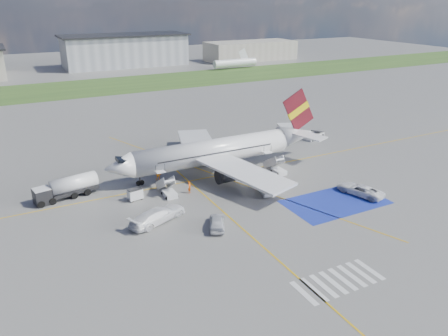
{
  "coord_description": "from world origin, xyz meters",
  "views": [
    {
      "loc": [
        -28.55,
        -44.84,
        26.19
      ],
      "look_at": [
        -1.76,
        6.54,
        3.5
      ],
      "focal_mm": 35.0,
      "sensor_mm": 36.0,
      "label": 1
    }
  ],
  "objects": [
    {
      "name": "crew_fwd",
      "position": [
        -6.53,
        8.07,
        0.88
      ],
      "size": [
        0.75,
        0.75,
        1.75
      ],
      "primitive_type": "imported",
      "rotation": [
        0.0,
        0.0,
        0.78
      ],
      "color": "#FF5E0D",
      "rests_on": "ground"
    },
    {
      "name": "fuel_tanker",
      "position": [
        -22.33,
        14.6,
        1.25
      ],
      "size": [
        8.94,
        3.89,
        2.96
      ],
      "rotation": [
        0.0,
        0.0,
        0.18
      ],
      "color": "black",
      "rests_on": "ground"
    },
    {
      "name": "car_silver_b",
      "position": [
        2.93,
        2.89,
        0.67
      ],
      "size": [
        2.35,
        4.27,
        1.34
      ],
      "primitive_type": "imported",
      "rotation": [
        0.0,
        0.0,
        2.9
      ],
      "color": "#ACAEB3",
      "rests_on": "ground"
    },
    {
      "name": "car_silver_a",
      "position": [
        -7.6,
        -2.85,
        0.79
      ],
      "size": [
        3.72,
        4.97,
        1.58
      ],
      "primitive_type": "imported",
      "rotation": [
        0.0,
        0.0,
        2.68
      ],
      "color": "silver",
      "rests_on": "ground"
    },
    {
      "name": "airstairs_fwd",
      "position": [
        -9.5,
        8.7,
        0.62
      ],
      "size": [
        1.9,
        5.2,
        3.6
      ],
      "color": "silver",
      "rests_on": "ground"
    },
    {
      "name": "terminal_east",
      "position": [
        75.0,
        128.0,
        4.0
      ],
      "size": [
        40.0,
        16.0,
        8.0
      ],
      "primitive_type": "cube",
      "color": "gray",
      "rests_on": "ground"
    },
    {
      "name": "taxiway_line_diag",
      "position": [
        0.0,
        12.0,
        0.01
      ],
      "size": [
        20.71,
        56.45,
        0.01
      ],
      "primitive_type": "cube",
      "rotation": [
        0.0,
        0.0,
        0.35
      ],
      "color": "gold",
      "rests_on": "ground"
    },
    {
      "name": "van_white_a",
      "position": [
        14.73,
        -3.64,
        0.98
      ],
      "size": [
        3.77,
        5.68,
        1.96
      ],
      "primitive_type": "imported",
      "rotation": [
        0.0,
        0.0,
        3.42
      ],
      "color": "white",
      "rests_on": "ground"
    },
    {
      "name": "crosswalk",
      "position": [
        -1.8,
        -18.0,
        0.01
      ],
      "size": [
        9.0,
        4.0,
        0.01
      ],
      "color": "silver",
      "rests_on": "ground"
    },
    {
      "name": "terminal_centre",
      "position": [
        20.0,
        135.0,
        6.0
      ],
      "size": [
        48.0,
        18.0,
        12.0
      ],
      "primitive_type": "cube",
      "color": "gray",
      "rests_on": "ground"
    },
    {
      "name": "airstairs_aft",
      "position": [
        9.0,
        8.7,
        0.62
      ],
      "size": [
        1.9,
        5.2,
        3.6
      ],
      "color": "silver",
      "rests_on": "ground"
    },
    {
      "name": "ground",
      "position": [
        0.0,
        0.0,
        0.0
      ],
      "size": [
        400.0,
        400.0,
        0.0
      ],
      "primitive_type": "plane",
      "color": "#60605E",
      "rests_on": "ground"
    },
    {
      "name": "crew_nose",
      "position": [
        -8.96,
        14.48,
        0.96
      ],
      "size": [
        1.19,
        1.15,
        1.92
      ],
      "primitive_type": "imported",
      "rotation": [
        0.0,
        0.0,
        -0.65
      ],
      "color": "orange",
      "rests_on": "ground"
    },
    {
      "name": "belt_loader",
      "position": [
        25.88,
        20.62,
        0.41
      ],
      "size": [
        5.63,
        3.47,
        1.63
      ],
      "rotation": [
        0.0,
        0.0,
        0.36
      ],
      "color": "silver",
      "rests_on": "ground"
    },
    {
      "name": "grass_strip",
      "position": [
        0.0,
        95.0,
        0.01
      ],
      "size": [
        400.0,
        30.0,
        0.01
      ],
      "primitive_type": "cube",
      "color": "#2D4C1E",
      "rests_on": "ground"
    },
    {
      "name": "airliner",
      "position": [
        1.51,
        14.0,
        3.39
      ],
      "size": [
        36.81,
        32.95,
        11.92
      ],
      "color": "silver",
      "rests_on": "ground"
    },
    {
      "name": "taxiway_line_main",
      "position": [
        0.0,
        12.0,
        0.01
      ],
      "size": [
        120.0,
        0.2,
        0.01
      ],
      "primitive_type": "cube",
      "color": "gold",
      "rests_on": "ground"
    },
    {
      "name": "van_white_b",
      "position": [
        -13.45,
        1.98,
        1.19
      ],
      "size": [
        6.54,
        4.56,
        2.37
      ],
      "primitive_type": "imported",
      "rotation": [
        0.0,
        0.0,
        1.96
      ],
      "color": "white",
      "rests_on": "ground"
    },
    {
      "name": "gpu_cart",
      "position": [
        -14.13,
        9.45,
        0.73
      ],
      "size": [
        2.12,
        1.54,
        1.63
      ],
      "rotation": [
        0.0,
        0.0,
        0.15
      ],
      "color": "silver",
      "rests_on": "ground"
    },
    {
      "name": "taxiway_line_cross",
      "position": [
        -5.0,
        -10.0,
        0.01
      ],
      "size": [
        0.2,
        60.0,
        0.01
      ],
      "primitive_type": "cube",
      "color": "gold",
      "rests_on": "ground"
    },
    {
      "name": "staging_box",
      "position": [
        10.0,
        -4.0,
        0.01
      ],
      "size": [
        14.0,
        8.0,
        0.01
      ],
      "primitive_type": "cube",
      "color": "#192B99",
      "rests_on": "ground"
    },
    {
      "name": "crew_aft",
      "position": [
        5.01,
        9.23,
        0.89
      ],
      "size": [
        0.86,
        1.12,
        1.77
      ],
      "primitive_type": "imported",
      "rotation": [
        0.0,
        0.0,
        2.04
      ],
      "color": "orange",
      "rests_on": "ground"
    }
  ]
}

